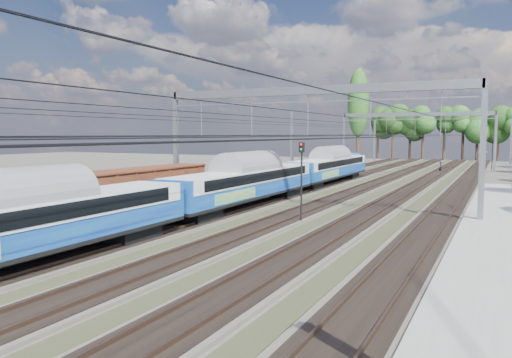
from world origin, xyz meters
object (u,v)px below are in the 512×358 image
at_px(worker, 441,167).
at_px(signal_far, 493,149).
at_px(emu_train, 245,177).
at_px(freight_boxcar, 140,189).
at_px(signal_near, 302,172).

height_order(worker, signal_far, signal_far).
xyz_separation_m(worker, signal_far, (6.56, 9.85, 2.52)).
bearing_deg(emu_train, freight_boxcar, -124.67).
xyz_separation_m(emu_train, freight_boxcar, (-4.50, -6.51, -0.50)).
bearing_deg(signal_far, emu_train, -89.27).
relative_size(emu_train, worker, 36.85).
distance_m(emu_train, freight_boxcar, 7.93).
bearing_deg(signal_far, signal_near, -82.79).
height_order(emu_train, freight_boxcar, emu_train).
xyz_separation_m(freight_boxcar, signal_far, (20.05, 60.58, 1.39)).
bearing_deg(worker, freight_boxcar, 174.55).
height_order(worker, signal_near, signal_near).
bearing_deg(freight_boxcar, signal_near, 16.22).
xyz_separation_m(emu_train, signal_near, (5.85, -3.50, 0.77)).
height_order(emu_train, worker, emu_train).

